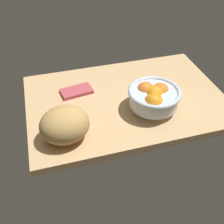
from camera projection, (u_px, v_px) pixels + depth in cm
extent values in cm
cube|color=tan|center=(126.00, 101.00, 111.31)|extent=(78.60, 53.46, 3.00)
cylinder|color=silver|center=(153.00, 107.00, 104.08)|extent=(10.72, 10.72, 2.56)
cylinder|color=silver|center=(154.00, 98.00, 101.41)|extent=(17.93, 17.93, 5.67)
torus|color=silver|center=(155.00, 92.00, 99.56)|extent=(19.53, 19.53, 1.60)
sphere|color=orange|center=(160.00, 91.00, 102.05)|extent=(6.62, 6.62, 6.62)
sphere|color=orange|center=(145.00, 91.00, 102.35)|extent=(6.86, 6.86, 6.86)
sphere|color=orange|center=(153.00, 103.00, 96.84)|extent=(6.94, 6.94, 6.94)
sphere|color=orange|center=(154.00, 95.00, 100.44)|extent=(6.85, 6.85, 6.85)
ellipsoid|color=tan|center=(65.00, 125.00, 89.61)|extent=(17.97, 16.25, 11.93)
cube|color=#B6454E|center=(77.00, 91.00, 112.58)|extent=(13.48, 8.80, 1.40)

